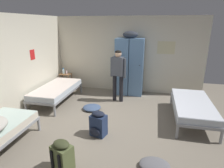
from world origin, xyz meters
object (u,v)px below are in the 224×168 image
(water_bottle, at_px, (63,71))
(lotion_bottle, at_px, (67,72))
(bed_right, at_px, (193,106))
(backpack_navy, at_px, (98,124))
(shelf_unit, at_px, (66,80))
(clothes_pile_denim, at_px, (92,107))
(clothes_pile_grey, at_px, (155,165))
(bed_left_rear, at_px, (56,90))
(backpack_olive, at_px, (63,157))
(person_traveler, at_px, (118,71))
(locker_bank, at_px, (130,66))

(water_bottle, height_order, lotion_bottle, water_bottle)
(bed_right, distance_m, backpack_navy, 2.37)
(shelf_unit, distance_m, water_bottle, 0.32)
(water_bottle, height_order, clothes_pile_denim, water_bottle)
(clothes_pile_grey, bearing_deg, water_bottle, 133.92)
(bed_left_rear, relative_size, clothes_pile_grey, 3.70)
(backpack_olive, xyz_separation_m, clothes_pile_grey, (1.45, 0.37, -0.20))
(bed_right, xyz_separation_m, person_traveler, (-2.02, 0.81, 0.56))
(bed_left_rear, relative_size, clothes_pile_denim, 3.80)
(locker_bank, xyz_separation_m, clothes_pile_denim, (-0.83, -1.51, -0.91))
(backpack_navy, height_order, clothes_pile_denim, backpack_navy)
(backpack_olive, distance_m, clothes_pile_denim, 2.34)
(clothes_pile_grey, bearing_deg, person_traveler, 113.11)
(person_traveler, relative_size, lotion_bottle, 9.41)
(clothes_pile_denim, height_order, clothes_pile_grey, clothes_pile_grey)
(shelf_unit, relative_size, backpack_olive, 1.04)
(person_traveler, height_order, clothes_pile_grey, person_traveler)
(person_traveler, height_order, lotion_bottle, person_traveler)
(bed_left_rear, height_order, bed_right, same)
(bed_left_rear, height_order, backpack_navy, backpack_navy)
(person_traveler, bearing_deg, backpack_navy, -90.92)
(backpack_olive, bearing_deg, lotion_bottle, 114.41)
(bed_left_rear, xyz_separation_m, water_bottle, (-0.33, 1.17, 0.28))
(locker_bank, height_order, backpack_olive, locker_bank)
(backpack_navy, bearing_deg, clothes_pile_denim, 114.68)
(bed_right, bearing_deg, lotion_bottle, 160.10)
(clothes_pile_denim, bearing_deg, backpack_navy, -65.32)
(clothes_pile_denim, bearing_deg, person_traveler, 53.26)
(bed_right, relative_size, clothes_pile_denim, 3.80)
(bed_left_rear, distance_m, backpack_olive, 3.03)
(locker_bank, distance_m, person_traveler, 0.76)
(water_bottle, xyz_separation_m, backpack_navy, (2.10, -2.68, -0.40))
(person_traveler, bearing_deg, lotion_bottle, 162.12)
(backpack_navy, bearing_deg, bed_left_rear, 139.52)
(bed_right, xyz_separation_m, water_bottle, (-4.16, 1.51, 0.28))
(bed_right, height_order, lotion_bottle, lotion_bottle)
(locker_bank, relative_size, person_traveler, 1.33)
(backpack_navy, relative_size, clothes_pile_denim, 1.10)
(water_bottle, distance_m, backpack_olive, 4.24)
(locker_bank, distance_m, backpack_olive, 3.92)
(person_traveler, distance_m, backpack_olive, 3.18)
(bed_left_rear, bearing_deg, backpack_navy, -40.48)
(locker_bank, distance_m, water_bottle, 2.40)
(clothes_pile_denim, bearing_deg, lotion_bottle, 134.57)
(clothes_pile_grey, bearing_deg, bed_right, 65.81)
(locker_bank, xyz_separation_m, backpack_olive, (-0.53, -3.82, -0.71))
(shelf_unit, relative_size, person_traveler, 0.36)
(bed_left_rear, relative_size, backpack_olive, 3.45)
(water_bottle, relative_size, clothes_pile_grey, 0.39)
(person_traveler, distance_m, lotion_bottle, 2.11)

